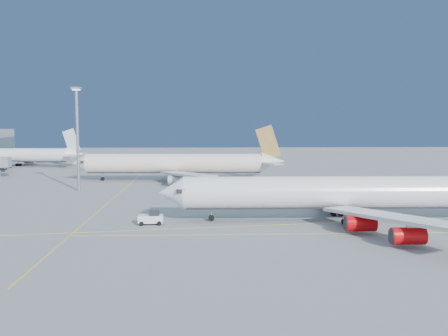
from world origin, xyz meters
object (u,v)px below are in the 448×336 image
(light_mast, at_px, (77,130))
(pushback_tug, at_px, (151,218))
(airliner_third, at_px, (14,155))
(airliner_virgin, at_px, (346,193))
(airliner_etihad, at_px, (179,164))

(light_mast, bearing_deg, pushback_tug, -61.59)
(airliner_third, relative_size, light_mast, 2.11)
(airliner_virgin, bearing_deg, pushback_tug, -175.56)
(airliner_virgin, xyz_separation_m, airliner_third, (-105.03, 113.95, -0.49))
(airliner_virgin, height_order, airliner_etihad, airliner_etihad)
(airliner_etihad, bearing_deg, airliner_virgin, -59.53)
(airliner_etihad, xyz_separation_m, pushback_tug, (-1.71, -66.78, -4.20))
(pushback_tug, bearing_deg, airliner_etihad, 85.77)
(light_mast, bearing_deg, airliner_virgin, -34.99)
(airliner_virgin, bearing_deg, airliner_etihad, 119.53)
(pushback_tug, bearing_deg, airliner_third, 117.64)
(airliner_virgin, distance_m, airliner_etihad, 73.49)
(pushback_tug, relative_size, light_mast, 0.17)
(airliner_virgin, xyz_separation_m, airliner_etihad, (-35.15, 64.54, 0.10))
(airliner_third, xyz_separation_m, pushback_tug, (68.17, -116.20, -3.61))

